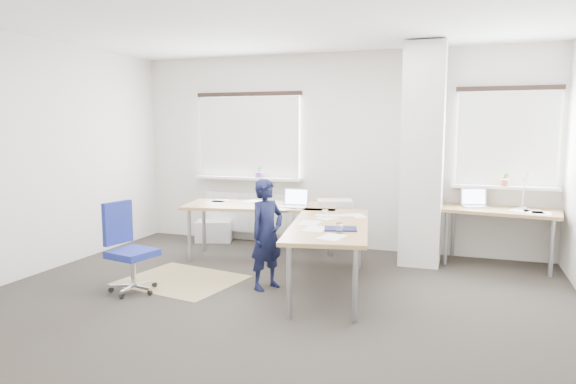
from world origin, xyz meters
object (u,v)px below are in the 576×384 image
(desk_side, at_px, (500,212))
(task_chair, at_px, (131,267))
(desk_main, at_px, (296,216))
(person, at_px, (267,234))

(desk_side, distance_m, task_chair, 4.48)
(desk_side, bearing_deg, desk_main, -146.09)
(desk_main, xyz_separation_m, desk_side, (2.33, 1.12, -0.01))
(desk_main, height_order, person, person)
(person, bearing_deg, desk_side, -27.01)
(desk_side, xyz_separation_m, task_chair, (-3.77, -2.40, -0.42))
(desk_main, relative_size, task_chair, 2.93)
(desk_side, height_order, task_chair, desk_side)
(desk_main, bearing_deg, person, -108.68)
(desk_main, distance_m, person, 0.71)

